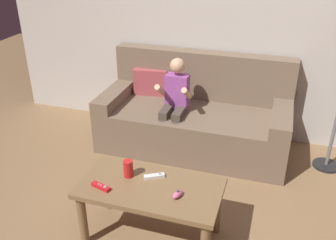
# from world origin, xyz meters

# --- Properties ---
(wall_back) EXTENTS (4.79, 0.05, 2.50)m
(wall_back) POSITION_xyz_m (0.00, 1.92, 1.25)
(wall_back) COLOR beige
(wall_back) RESTS_ON ground
(couch) EXTENTS (1.79, 0.80, 0.89)m
(couch) POSITION_xyz_m (-0.25, 1.53, 0.30)
(couch) COLOR #75604C
(couch) RESTS_ON ground
(person_seated_on_couch) EXTENTS (0.30, 0.36, 0.92)m
(person_seated_on_couch) POSITION_xyz_m (-0.40, 1.35, 0.53)
(person_seated_on_couch) COLOR #4C4238
(person_seated_on_couch) RESTS_ON ground
(coffee_table) EXTENTS (0.94, 0.49, 0.44)m
(coffee_table) POSITION_xyz_m (-0.22, 0.19, 0.37)
(coffee_table) COLOR brown
(coffee_table) RESTS_ON ground
(game_remote_white_near_edge) EXTENTS (0.14, 0.10, 0.03)m
(game_remote_white_near_edge) POSITION_xyz_m (-0.23, 0.29, 0.46)
(game_remote_white_near_edge) COLOR white
(game_remote_white_near_edge) RESTS_ON coffee_table
(nunchuk_pink) EXTENTS (0.07, 0.10, 0.05)m
(nunchuk_pink) POSITION_xyz_m (-0.02, 0.14, 0.46)
(nunchuk_pink) COLOR pink
(nunchuk_pink) RESTS_ON coffee_table
(game_remote_red_far_corner) EXTENTS (0.14, 0.07, 0.03)m
(game_remote_red_far_corner) POSITION_xyz_m (-0.52, 0.07, 0.46)
(game_remote_red_far_corner) COLOR red
(game_remote_red_far_corner) RESTS_ON coffee_table
(soda_can) EXTENTS (0.07, 0.07, 0.12)m
(soda_can) POSITION_xyz_m (-0.40, 0.25, 0.50)
(soda_can) COLOR red
(soda_can) RESTS_ON coffee_table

